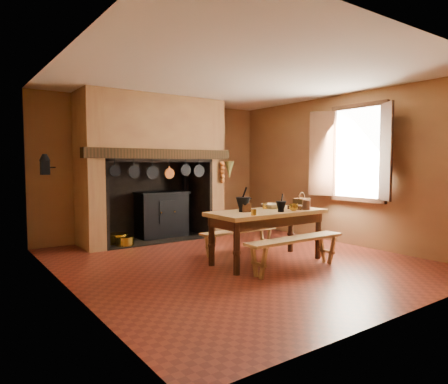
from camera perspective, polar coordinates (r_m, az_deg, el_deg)
name	(u,v)px	position (r m, az deg, el deg)	size (l,w,h in m)	color
floor	(236,261)	(6.30, 1.75, -9.76)	(5.50, 5.50, 0.00)	maroon
ceiling	(237,78)	(6.26, 1.80, 16.00)	(5.50, 5.50, 0.00)	silver
back_wall	(157,169)	(8.47, -9.58, 3.28)	(5.00, 0.02, 2.80)	olive
wall_left	(66,173)	(5.02, -21.61, 2.59)	(0.02, 5.50, 2.80)	olive
wall_right	(341,169)	(7.89, 16.40, 3.12)	(0.02, 5.50, 2.80)	olive
wall_front	(408,174)	(4.27, 24.75, 2.31)	(5.00, 0.02, 2.80)	olive
chimney_breast	(153,148)	(7.95, -10.18, 6.19)	(2.95, 0.96, 2.80)	olive
iron_range	(162,214)	(8.25, -8.85, -3.12)	(1.12, 0.55, 1.60)	black
hearth_pans	(119,240)	(7.70, -14.81, -6.64)	(0.51, 0.62, 0.20)	#B58F29
hanging_pans	(163,172)	(7.48, -8.76, 2.89)	(1.92, 0.29, 0.27)	black
onion_string	(222,172)	(8.16, -0.26, 2.81)	(0.12, 0.10, 0.46)	#B26020
herb_bunch	(229,170)	(8.26, 0.76, 3.18)	(0.20, 0.20, 0.35)	#616730
window	(354,153)	(7.53, 18.14, 5.33)	(0.39, 1.75, 1.76)	white
wall_coffee_mill	(45,163)	(6.55, -24.23, 3.80)	(0.23, 0.16, 0.31)	black
work_table	(267,219)	(6.13, 6.15, -3.82)	(1.83, 0.81, 0.79)	tan
bench_front	(295,246)	(5.75, 10.15, -7.58)	(1.66, 0.29, 0.47)	tan
bench_back	(239,236)	(6.71, 2.17, -6.27)	(1.43, 0.25, 0.40)	tan
mortar_large	(243,204)	(5.91, 2.74, -1.67)	(0.22, 0.22, 0.37)	black
mortar_small	(281,206)	(5.96, 8.15, -1.97)	(0.16, 0.16, 0.27)	black
coffee_grinder	(245,207)	(5.92, 3.06, -2.10)	(0.19, 0.16, 0.20)	#3E2413
brass_mug_a	(254,212)	(5.52, 4.27, -2.92)	(0.08, 0.08, 0.09)	#B58F29
brass_mug_b	(265,206)	(6.36, 5.88, -2.01)	(0.08, 0.08, 0.09)	#B58F29
mixing_bowl	(272,206)	(6.42, 6.83, -2.00)	(0.31, 0.31, 0.08)	beige
stoneware_crock	(306,205)	(6.30, 11.67, -1.82)	(0.12, 0.12, 0.15)	#532E1E
glass_jar	(298,203)	(6.63, 10.51, -1.59)	(0.08, 0.08, 0.14)	beige
wicker_basket	(302,202)	(6.68, 11.02, -1.43)	(0.31, 0.26, 0.25)	#523018
wooden_tray	(299,207)	(6.45, 10.67, -2.10)	(0.33, 0.24, 0.06)	#3E2413
brass_cup	(294,207)	(6.12, 9.91, -2.17)	(0.14, 0.14, 0.11)	#B58F29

